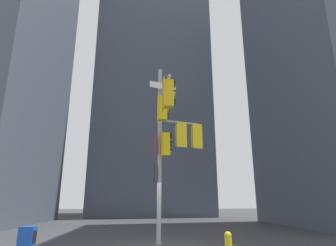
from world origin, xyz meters
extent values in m
cube|color=#4C5460|center=(0.34, 27.95, 16.35)|extent=(15.00, 15.00, 32.69)
cylinder|color=#9EA0A3|center=(0.00, 0.00, 3.85)|extent=(0.19, 0.19, 7.70)
cylinder|color=slate|center=(0.00, 0.00, 0.08)|extent=(0.34, 0.34, 0.16)
cylinder|color=#9EA0A3|center=(0.09, -1.49, 6.04)|extent=(0.28, 2.99, 0.10)
cylinder|color=#9EA0A3|center=(0.95, 0.29, 5.24)|extent=(1.92, 0.67, 0.10)
cube|color=yellow|center=(-0.13, -1.06, 5.44)|extent=(0.06, 0.48, 1.14)
cube|color=yellow|center=(0.06, -1.04, 5.44)|extent=(0.36, 0.36, 1.00)
cylinder|color=#360605|center=(0.26, -1.03, 5.79)|extent=(0.07, 0.20, 0.20)
cube|color=black|center=(0.27, -1.03, 5.91)|extent=(0.09, 0.22, 0.02)
cylinder|color=yellow|center=(0.26, -1.03, 5.44)|extent=(0.07, 0.20, 0.20)
cube|color=black|center=(0.27, -1.03, 5.56)|extent=(0.09, 0.22, 0.02)
cylinder|color=#06311C|center=(0.26, -1.03, 5.09)|extent=(0.07, 0.20, 0.20)
cube|color=black|center=(0.27, -1.03, 5.21)|extent=(0.09, 0.22, 0.02)
cube|color=gold|center=(-0.03, -2.70, 5.44)|extent=(0.06, 0.48, 1.14)
cube|color=gold|center=(0.16, -2.69, 5.44)|extent=(0.36, 0.36, 1.00)
cylinder|color=#360605|center=(0.36, -2.67, 5.79)|extent=(0.07, 0.20, 0.20)
cube|color=black|center=(0.37, -2.67, 5.91)|extent=(0.09, 0.22, 0.02)
cylinder|color=yellow|center=(0.36, -2.67, 5.44)|extent=(0.07, 0.20, 0.20)
cube|color=black|center=(0.37, -2.67, 5.56)|extent=(0.09, 0.22, 0.02)
cylinder|color=#06311C|center=(0.36, -2.67, 5.09)|extent=(0.07, 0.20, 0.20)
cube|color=black|center=(0.37, -2.67, 5.21)|extent=(0.09, 0.22, 0.02)
cube|color=yellow|center=(1.00, 0.11, 4.64)|extent=(0.47, 0.17, 1.14)
cube|color=yellow|center=(0.95, 0.29, 4.64)|extent=(0.42, 0.42, 1.00)
cylinder|color=#360605|center=(0.89, 0.48, 4.99)|extent=(0.21, 0.12, 0.20)
cube|color=black|center=(0.89, 0.49, 5.11)|extent=(0.23, 0.13, 0.02)
cylinder|color=yellow|center=(0.89, 0.48, 4.64)|extent=(0.21, 0.12, 0.20)
cube|color=black|center=(0.89, 0.49, 4.76)|extent=(0.23, 0.13, 0.02)
cylinder|color=#06311C|center=(0.89, 0.48, 4.29)|extent=(0.21, 0.12, 0.20)
cube|color=black|center=(0.89, 0.49, 4.41)|extent=(0.23, 0.13, 0.02)
cube|color=yellow|center=(1.76, 0.34, 4.64)|extent=(0.47, 0.17, 1.14)
cube|color=yellow|center=(1.70, 0.52, 4.64)|extent=(0.42, 0.42, 1.00)
cylinder|color=#360605|center=(1.64, 0.71, 4.99)|extent=(0.21, 0.12, 0.20)
cube|color=black|center=(1.64, 0.72, 5.11)|extent=(0.23, 0.13, 0.02)
cylinder|color=#3C2C06|center=(1.64, 0.71, 4.64)|extent=(0.21, 0.12, 0.20)
cube|color=black|center=(1.64, 0.72, 4.76)|extent=(0.23, 0.13, 0.02)
cylinder|color=#19C672|center=(1.64, 0.71, 4.29)|extent=(0.21, 0.12, 0.20)
cube|color=black|center=(1.64, 0.72, 4.41)|extent=(0.23, 0.13, 0.02)
cube|color=yellow|center=(0.10, -0.01, 4.15)|extent=(0.09, 0.48, 1.14)
cube|color=yellow|center=(0.29, -0.03, 4.15)|extent=(0.38, 0.38, 1.00)
cylinder|color=#360605|center=(0.49, -0.06, 4.50)|extent=(0.08, 0.21, 0.20)
cube|color=black|center=(0.50, -0.06, 4.62)|extent=(0.10, 0.23, 0.02)
cylinder|color=#3C2C06|center=(0.49, -0.06, 4.15)|extent=(0.08, 0.21, 0.20)
cube|color=black|center=(0.50, -0.06, 4.27)|extent=(0.10, 0.23, 0.02)
cylinder|color=#19C672|center=(0.49, -0.06, 3.80)|extent=(0.08, 0.21, 0.20)
cube|color=black|center=(0.50, -0.06, 3.92)|extent=(0.10, 0.23, 0.02)
cube|color=white|center=(0.12, -0.33, 6.75)|extent=(1.20, 0.44, 0.28)
cube|color=#19479E|center=(0.12, -0.33, 6.75)|extent=(1.17, 0.42, 0.24)
cube|color=red|center=(-0.22, 0.00, 4.08)|extent=(0.02, 0.64, 0.80)
cube|color=white|center=(-0.22, 0.00, 4.08)|extent=(0.02, 0.60, 0.76)
cube|color=black|center=(-0.22, 0.00, 2.93)|extent=(0.02, 0.60, 0.72)
cube|color=white|center=(-0.22, 0.00, 2.93)|extent=(0.02, 0.56, 0.68)
sphere|color=yellow|center=(2.04, -2.72, 0.73)|extent=(0.23, 0.23, 0.23)
cube|color=#194CB2|center=(-4.19, -2.42, 0.50)|extent=(0.44, 0.36, 1.01)
cube|color=black|center=(-3.96, -2.42, 0.70)|extent=(0.01, 0.29, 0.36)
camera|label=1|loc=(-0.64, -11.97, 1.75)|focal=29.93mm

